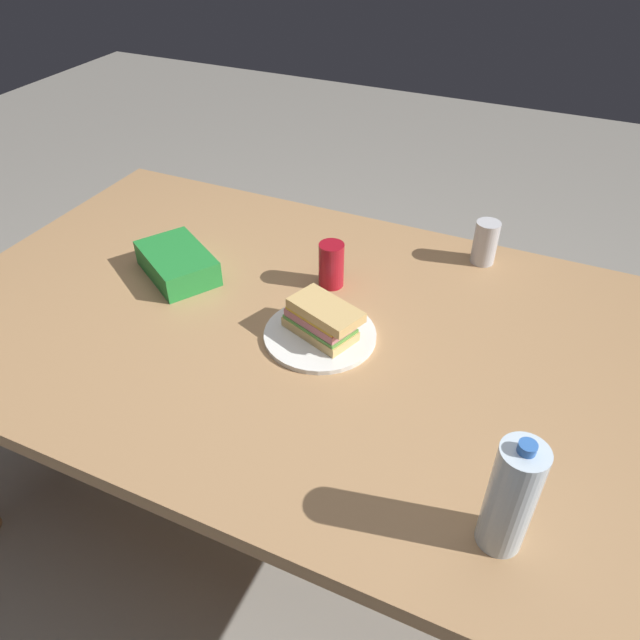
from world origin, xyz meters
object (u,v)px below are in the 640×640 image
(water_bottle_tall, at_px, (511,498))
(paper_plate, at_px, (320,335))
(dining_table, at_px, (292,343))
(soda_can_silver, at_px, (485,242))
(soda_can_red, at_px, (331,265))
(sandwich, at_px, (322,319))
(chip_bag, at_px, (177,263))

(water_bottle_tall, bearing_deg, paper_plate, 143.91)
(dining_table, height_order, soda_can_silver, soda_can_silver)
(paper_plate, bearing_deg, soda_can_silver, 60.37)
(soda_can_red, bearing_deg, water_bottle_tall, -45.69)
(soda_can_red, height_order, water_bottle_tall, water_bottle_tall)
(soda_can_silver, bearing_deg, water_bottle_tall, -75.81)
(paper_plate, height_order, soda_can_silver, soda_can_silver)
(paper_plate, bearing_deg, sandwich, 6.13)
(sandwich, relative_size, water_bottle_tall, 0.85)
(sandwich, distance_m, chip_bag, 0.47)
(sandwich, height_order, water_bottle_tall, water_bottle_tall)
(paper_plate, distance_m, sandwich, 0.05)
(soda_can_silver, bearing_deg, dining_table, -128.61)
(soda_can_red, distance_m, chip_bag, 0.41)
(dining_table, height_order, paper_plate, paper_plate)
(chip_bag, bearing_deg, water_bottle_tall, 7.00)
(soda_can_red, xyz_separation_m, water_bottle_tall, (0.55, -0.56, 0.05))
(dining_table, bearing_deg, water_bottle_tall, -33.44)
(paper_plate, height_order, sandwich, sandwich)
(soda_can_red, relative_size, water_bottle_tall, 0.51)
(dining_table, bearing_deg, soda_can_silver, 51.39)
(paper_plate, bearing_deg, soda_can_red, 106.71)
(sandwich, bearing_deg, paper_plate, -173.87)
(dining_table, relative_size, paper_plate, 6.71)
(soda_can_silver, bearing_deg, paper_plate, -119.63)
(paper_plate, xyz_separation_m, chip_bag, (-0.46, 0.08, 0.03))
(paper_plate, xyz_separation_m, soda_can_red, (-0.06, 0.21, 0.05))
(chip_bag, bearing_deg, sandwich, 21.80)
(sandwich, bearing_deg, soda_can_red, 107.79)
(dining_table, relative_size, sandwich, 8.74)
(soda_can_red, height_order, chip_bag, soda_can_red)
(dining_table, xyz_separation_m, chip_bag, (-0.37, 0.06, 0.11))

